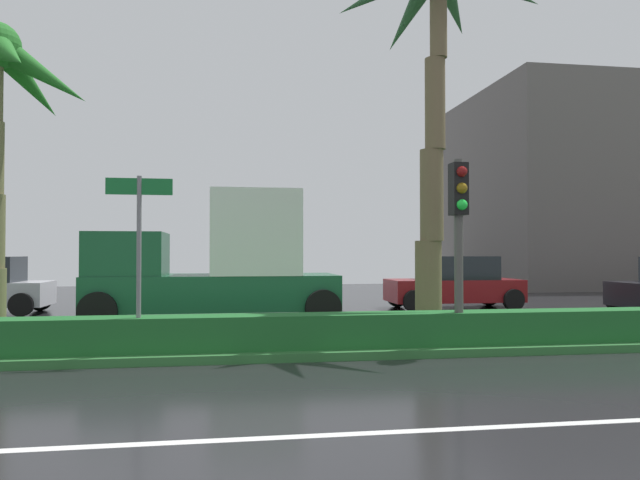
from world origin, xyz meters
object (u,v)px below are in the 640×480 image
at_px(car_in_traffic_third, 455,283).
at_px(street_name_sign, 139,239).
at_px(box_truck_lead, 217,264).
at_px(traffic_signal_median_right, 459,217).
at_px(palm_tree_centre_left, 438,29).

bearing_deg(car_in_traffic_third, street_name_sign, 43.02).
height_order(street_name_sign, box_truck_lead, box_truck_lead).
bearing_deg(traffic_signal_median_right, box_truck_lead, 128.52).
xyz_separation_m(palm_tree_centre_left, traffic_signal_median_right, (-0.23, -1.68, -4.12)).
relative_size(traffic_signal_median_right, box_truck_lead, 0.53).
relative_size(palm_tree_centre_left, box_truck_lead, 1.30).
relative_size(palm_tree_centre_left, street_name_sign, 2.78).
bearing_deg(palm_tree_centre_left, street_name_sign, -164.47).
height_order(traffic_signal_median_right, box_truck_lead, traffic_signal_median_right).
bearing_deg(box_truck_lead, car_in_traffic_third, -160.09).
height_order(box_truck_lead, car_in_traffic_third, box_truck_lead).
height_order(palm_tree_centre_left, car_in_traffic_third, palm_tree_centre_left).
height_order(traffic_signal_median_right, car_in_traffic_third, traffic_signal_median_right).
relative_size(palm_tree_centre_left, traffic_signal_median_right, 2.44).
distance_m(palm_tree_centre_left, traffic_signal_median_right, 4.46).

